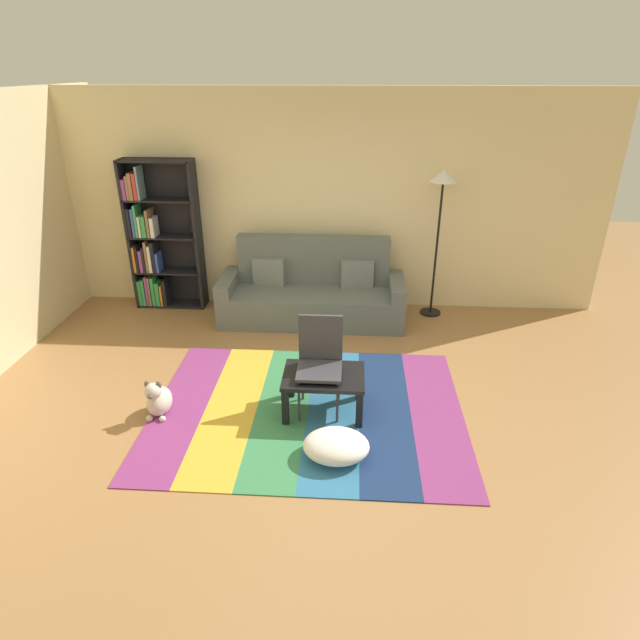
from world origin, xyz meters
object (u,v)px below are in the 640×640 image
Objects in this scene: coffee_table at (324,381)px; standing_lamp at (442,196)px; tv_remote at (327,377)px; couch at (312,293)px; pouf at (336,446)px; folding_chair at (320,356)px; bookshelf at (157,242)px; dog at (158,400)px.

coffee_table is 0.40× the size of standing_lamp.
standing_lamp is 12.16× the size of tv_remote.
couch is at bearing 97.30° from coffee_table.
pouf is 0.30× the size of standing_lamp.
standing_lamp reaches higher than folding_chair.
bookshelf is (-2.01, 0.28, 0.53)m from couch.
coffee_table is 0.69m from pouf.
tv_remote reaches higher than coffee_table.
tv_remote is at bearing 3.26° from dog.
folding_chair is at bearing -44.84° from bookshelf.
pouf is at bearing -16.79° from dog.
couch is 2.51m from dog.
bookshelf is at bearing 171.95° from couch.
standing_lamp is (1.52, 0.22, 1.19)m from couch.
coffee_table is at bearing 5.64° from dog.
standing_lamp is at bearing 68.80° from pouf.
couch is 1.96m from folding_chair.
pouf is at bearing -116.85° from tv_remote.
dog is 1.53m from folding_chair.
coffee_table is 1.52m from dog.
bookshelf is 1.04× the size of standing_lamp.
bookshelf reaches higher than dog.
folding_chair reaches higher than coffee_table.
dog is (-1.50, -0.15, -0.17)m from coffee_table.
standing_lamp is at bearing 24.35° from tv_remote.
standing_lamp reaches higher than dog.
coffee_table is (2.27, -2.30, -0.54)m from bookshelf.
tv_remote is (0.03, -0.06, 0.08)m from coffee_table.
couch is 4.17× the size of pouf.
bookshelf is at bearing 96.66° from tv_remote.
pouf is 3.61× the size of tv_remote.
couch is at bearing 152.37° from folding_chair.
couch is 1.94m from standing_lamp.
pouf is 3.40m from standing_lamp.
bookshelf is at bearing -168.95° from folding_chair.
pouf is 1.36× the size of dog.
folding_chair is (-0.04, 0.08, 0.21)m from coffee_table.
dog is (-1.24, -2.17, -0.18)m from couch.
pouf is at bearing -81.50° from couch.
folding_chair is (1.46, 0.23, 0.37)m from dog.
dog is at bearing -115.11° from folding_chair.
standing_lamp is at bearing 60.70° from coffee_table.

